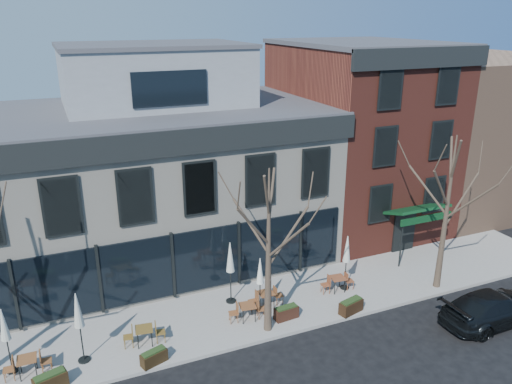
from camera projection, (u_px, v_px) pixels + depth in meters
name	position (u px, v px, depth m)	size (l,w,h in m)	color
ground	(175.00, 301.00, 23.22)	(120.00, 120.00, 0.00)	black
sidewalk_front	(257.00, 308.00, 22.53)	(33.50, 4.70, 0.15)	gray
corner_building	(147.00, 174.00, 26.06)	(18.39, 10.39, 11.10)	beige
red_brick_building	(358.00, 135.00, 30.45)	(8.20, 11.78, 11.18)	maroon
bg_building	(468.00, 129.00, 35.24)	(12.00, 12.00, 10.00)	#8C664C
tree_mid	(269.00, 251.00, 19.68)	(3.50, 3.55, 7.04)	#382B21
tree_right	(447.00, 212.00, 22.93)	(3.72, 3.77, 7.48)	#382B21
parked_sedan	(493.00, 308.00, 21.40)	(2.01, 4.94, 1.43)	black
cafe_set_0	(28.00, 365.00, 18.08)	(1.68, 0.69, 0.89)	brown
cafe_set_2	(144.00, 334.00, 19.80)	(1.72, 0.76, 0.89)	brown
cafe_set_3	(248.00, 310.00, 21.39)	(1.70, 0.75, 0.88)	brown
cafe_set_4	(266.00, 298.00, 22.36)	(1.67, 0.68, 0.88)	brown
cafe_set_5	(337.00, 282.00, 23.65)	(1.69, 0.73, 0.88)	brown
umbrella_0	(4.00, 328.00, 17.80)	(0.42, 0.42, 2.65)	black
umbrella_1	(78.00, 314.00, 18.30)	(0.47, 0.47, 2.92)	black
umbrella_2	(230.00, 260.00, 22.20)	(0.48, 0.48, 2.98)	black
umbrella_3	(260.00, 274.00, 21.68)	(0.41, 0.41, 2.54)	black
umbrella_4	(347.00, 252.00, 23.38)	(0.44, 0.44, 2.75)	black
planter_0	(50.00, 381.00, 17.46)	(1.22, 0.76, 0.64)	black
planter_1	(154.00, 357.00, 18.75)	(1.08, 0.70, 0.56)	black
planter_2	(286.00, 312.00, 21.54)	(1.09, 0.51, 0.59)	black
planter_3	(351.00, 306.00, 21.97)	(1.21, 0.72, 0.63)	black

